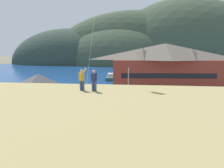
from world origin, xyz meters
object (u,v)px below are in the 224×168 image
Objects in this scene: parked_car_front_row_end at (153,100)px; parked_car_front_row_silver at (63,107)px; parking_light_pole at (128,81)px; wharf_dock at (121,80)px; parked_car_mid_row_far at (125,109)px; moored_boat_wharfside at (110,77)px; storage_shed_near_lot at (39,87)px; harbor_lodge at (164,66)px; person_companion at (94,80)px; parked_car_back_row_left at (100,100)px; person_kite_flyer at (82,79)px; parked_car_back_row_right at (76,97)px; storage_shed_waterside at (135,80)px; parked_car_front_row_red at (0,108)px.

parked_car_front_row_silver is at bearing -156.88° from parked_car_front_row_end.
parked_car_front_row_silver is 0.69× the size of parking_light_pole.
parked_car_front_row_end is (7.07, -26.10, 0.71)m from wharf_dock.
wharf_dock is 31.80m from parked_car_mid_row_far.
wharf_dock is 1.82× the size of moored_boat_wharfside.
storage_shed_near_lot is at bearing 177.50° from parked_car_front_row_end.
parked_car_mid_row_far is (-8.71, -19.09, -4.87)m from harbor_lodge.
person_companion is at bearing -51.42° from storage_shed_near_lot.
parked_car_back_row_left is 2.30× the size of person_kite_flyer.
harbor_lodge is at bearing 70.51° from person_companion.
person_kite_flyer is (-3.52, -20.15, 3.44)m from parking_light_pole.
storage_shed_near_lot reaches higher than parked_car_back_row_right.
parking_light_pole is (-1.45, -10.84, 1.43)m from storage_shed_waterside.
person_kite_flyer is (6.02, -17.06, 6.08)m from parked_car_back_row_right.
storage_shed_waterside is (18.27, 13.22, -0.43)m from storage_shed_near_lot.
parked_car_front_row_red and parked_car_back_row_right have the same top height.
parked_car_front_row_end is (-4.04, -13.49, -4.87)m from harbor_lodge.
parked_car_front_row_silver is (7.26, -6.85, -1.65)m from storage_shed_near_lot.
moored_boat_wharfside reaches higher than parked_car_front_row_silver.
storage_shed_waterside is 22.93m from parked_car_front_row_silver.
parking_light_pole reaches higher than parked_car_back_row_right.
parked_car_front_row_end is at bearing 50.18° from parked_car_mid_row_far.
wharf_dock is at bearing 94.33° from parked_car_mid_row_far.
parked_car_front_row_red is at bearing -155.17° from parked_car_back_row_left.
parked_car_front_row_end is (9.09, 0.93, 0.00)m from parked_car_back_row_left.
parked_car_back_row_left and parked_car_back_row_right have the same top height.
parked_car_front_row_silver is (-9.22, -0.33, 0.00)m from parked_car_mid_row_far.
harbor_lodge reaches higher than parked_car_front_row_red.
parked_car_front_row_silver is (-17.93, -19.42, -4.87)m from harbor_lodge.
wharf_dock is 8.43× the size of person_companion.
person_companion is at bearing -81.85° from parked_car_back_row_left.
parked_car_front_row_end is at bearing -74.84° from wharf_dock.
parked_car_mid_row_far is 0.97× the size of parked_car_front_row_red.
parked_car_back_row_left is (-13.13, -14.42, -4.87)m from harbor_lodge.
parked_car_back_row_right is at bearing 109.43° from person_kite_flyer.
wharf_dock is at bearing 131.38° from harbor_lodge.
moored_boat_wharfside is (-7.84, 14.75, -1.56)m from storage_shed_waterside.
parked_car_back_row_right is at bearing -5.59° from storage_shed_near_lot.
parked_car_mid_row_far is 9.22m from parked_car_front_row_silver.
parked_car_front_row_red is at bearing -170.98° from parked_car_front_row_silver.
storage_shed_near_lot is at bearing 126.81° from person_kite_flyer.
wharf_dock is 26.78m from parked_car_back_row_right.
harbor_lodge is 6.16× the size of parked_car_back_row_left.
moored_boat_wharfside reaches higher than parked_car_back_row_left.
parked_car_front_row_silver is at bearing -95.21° from moored_boat_wharfside.
parked_car_front_row_end is at bearing 17.77° from parked_car_front_row_red.
storage_shed_near_lot is 0.95× the size of parking_light_pole.
parked_car_front_row_end is 2.31× the size of person_kite_flyer.
parked_car_front_row_end is at bearing -37.34° from parking_light_pole.
moored_boat_wharfside is at bearing 94.89° from person_companion.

